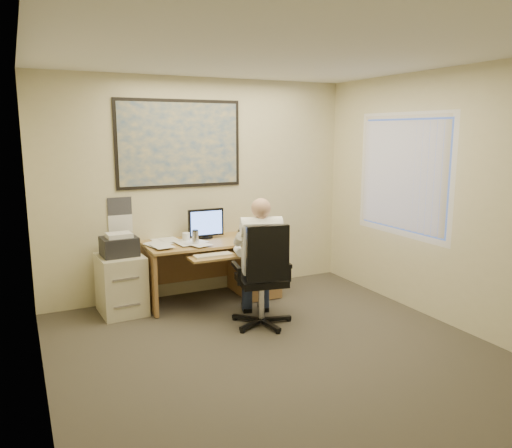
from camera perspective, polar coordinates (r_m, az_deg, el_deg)
name	(u,v)px	position (r m, az deg, el deg)	size (l,w,h in m)	color
room_shell	(289,214)	(4.29, 3.77, 1.11)	(4.00, 4.50, 2.70)	#3D382F
desk	(235,261)	(6.28, -2.39, -4.30)	(1.60, 0.97, 1.11)	#AA8549
world_map	(180,144)	(6.18, -8.72, 9.03)	(1.56, 0.03, 1.06)	#1E4C93
wall_calendar	(120,215)	(6.09, -15.28, 1.00)	(0.28, 0.01, 0.42)	white
window_blinds	(403,175)	(6.06, 16.41, 5.39)	(0.06, 1.40, 1.30)	beige
filing_cabinet	(121,279)	(5.91, -15.18, -6.06)	(0.51, 0.60, 0.94)	beige
office_chair	(264,296)	(5.35, 0.96, -8.22)	(0.79, 0.79, 1.13)	black
person	(260,262)	(5.32, 0.47, -4.36)	(0.55, 0.79, 1.37)	white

